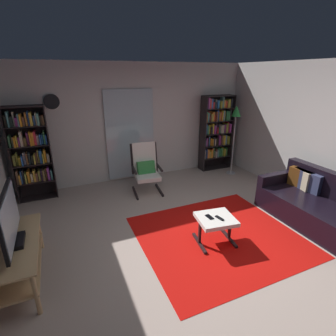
# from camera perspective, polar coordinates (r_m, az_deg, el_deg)

# --- Properties ---
(ground_plane) EXTENTS (7.02, 7.02, 0.00)m
(ground_plane) POSITION_cam_1_polar(r_m,az_deg,el_deg) (3.99, 6.57, -16.29)
(ground_plane) COLOR #AD988C
(wall_back) EXTENTS (5.60, 0.06, 2.60)m
(wall_back) POSITION_cam_1_polar(r_m,az_deg,el_deg) (5.97, -7.05, 9.90)
(wall_back) COLOR beige
(wall_back) RESTS_ON ground
(glass_door_panel) EXTENTS (1.10, 0.01, 2.00)m
(glass_door_panel) POSITION_cam_1_polar(r_m,az_deg,el_deg) (5.92, -8.32, 7.27)
(glass_door_panel) COLOR silver
(area_rug) EXTENTS (2.35, 2.14, 0.01)m
(area_rug) POSITION_cam_1_polar(r_m,az_deg,el_deg) (4.18, 11.06, -14.56)
(area_rug) COLOR red
(area_rug) RESTS_ON ground
(tv_stand) EXTENTS (0.49, 1.28, 0.53)m
(tv_stand) POSITION_cam_1_polar(r_m,az_deg,el_deg) (3.63, -30.30, -16.71)
(tv_stand) COLOR tan
(tv_stand) RESTS_ON ground
(television) EXTENTS (0.20, 0.97, 0.64)m
(television) POSITION_cam_1_polar(r_m,az_deg,el_deg) (3.40, -31.70, -9.83)
(television) COLOR black
(television) RESTS_ON tv_stand
(bookshelf_near_tv) EXTENTS (0.70, 0.30, 1.82)m
(bookshelf_near_tv) POSITION_cam_1_polar(r_m,az_deg,el_deg) (5.54, -28.14, 3.41)
(bookshelf_near_tv) COLOR black
(bookshelf_near_tv) RESTS_ON ground
(bookshelf_near_sofa) EXTENTS (0.82, 0.30, 1.86)m
(bookshelf_near_sofa) POSITION_cam_1_polar(r_m,az_deg,el_deg) (6.67, 10.59, 8.32)
(bookshelf_near_sofa) COLOR black
(bookshelf_near_sofa) RESTS_ON ground
(leather_sofa) EXTENTS (0.90, 1.83, 0.83)m
(leather_sofa) POSITION_cam_1_polar(r_m,az_deg,el_deg) (4.98, 30.25, -7.18)
(leather_sofa) COLOR black
(leather_sofa) RESTS_ON ground
(lounge_armchair) EXTENTS (0.64, 0.71, 1.02)m
(lounge_armchair) POSITION_cam_1_polar(r_m,az_deg,el_deg) (5.36, -4.97, 0.26)
(lounge_armchair) COLOR black
(lounge_armchair) RESTS_ON ground
(ottoman) EXTENTS (0.58, 0.55, 0.42)m
(ottoman) POSITION_cam_1_polar(r_m,az_deg,el_deg) (3.87, 10.52, -11.63)
(ottoman) COLOR white
(ottoman) RESTS_ON ground
(tv_remote) EXTENTS (0.07, 0.15, 0.02)m
(tv_remote) POSITION_cam_1_polar(r_m,az_deg,el_deg) (3.80, 11.36, -10.84)
(tv_remote) COLOR black
(tv_remote) RESTS_ON ottoman
(cell_phone) EXTENTS (0.08, 0.14, 0.01)m
(cell_phone) POSITION_cam_1_polar(r_m,az_deg,el_deg) (3.81, 9.18, -10.67)
(cell_phone) COLOR black
(cell_phone) RESTS_ON ottoman
(floor_lamp_by_shelf) EXTENTS (0.22, 0.22, 1.67)m
(floor_lamp_by_shelf) POSITION_cam_1_polar(r_m,az_deg,el_deg) (6.30, 14.80, 10.70)
(floor_lamp_by_shelf) COLOR #A5A5AD
(floor_lamp_by_shelf) RESTS_ON ground
(wall_clock) EXTENTS (0.29, 0.03, 0.29)m
(wall_clock) POSITION_cam_1_polar(r_m,az_deg,el_deg) (5.58, -24.43, 13.27)
(wall_clock) COLOR silver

